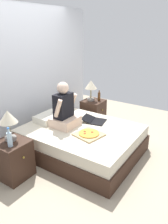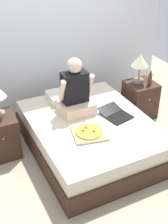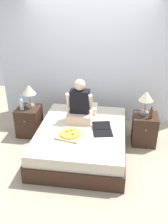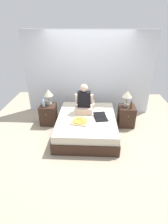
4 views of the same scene
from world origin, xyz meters
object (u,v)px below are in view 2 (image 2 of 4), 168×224
object	(u,v)px
lamp_on_right_nightstand	(140,62)
laptop	(117,115)
beer_bottle	(150,79)
nightstand_left	(0,136)
person_seated	(75,93)
pizza_box	(89,133)
bed	(90,135)
nightstand_right	(140,99)

from	to	relation	value
lamp_on_right_nightstand	laptop	distance (m)	1.00
beer_bottle	laptop	world-z (taller)	beer_bottle
nightstand_left	beer_bottle	bearing A→B (deg)	-2.49
nightstand_left	person_seated	world-z (taller)	person_seated
pizza_box	beer_bottle	bearing A→B (deg)	23.91
bed	nightstand_right	distance (m)	1.20
pizza_box	nightstand_right	bearing A→B (deg)	28.65
lamp_on_right_nightstand	beer_bottle	xyz separation A→B (m)	(0.10, -0.15, -0.23)
lamp_on_right_nightstand	beer_bottle	world-z (taller)	lamp_on_right_nightstand
nightstand_left	beer_bottle	distance (m)	2.34
person_seated	pizza_box	xyz separation A→B (m)	(-0.08, -0.56, -0.27)
lamp_on_right_nightstand	laptop	xyz separation A→B (m)	(-0.72, -0.55, -0.41)
laptop	pizza_box	bearing A→B (deg)	-159.28
bed	laptop	world-z (taller)	laptop
nightstand_left	pizza_box	distance (m)	1.20
nightstand_left	lamp_on_right_nightstand	size ratio (longest dim) A/B	1.28
nightstand_left	pizza_box	xyz separation A→B (m)	(0.96, -0.69, 0.20)
nightstand_right	beer_bottle	bearing A→B (deg)	-54.99
bed	laptop	distance (m)	0.45
nightstand_left	lamp_on_right_nightstand	bearing A→B (deg)	1.30
person_seated	nightstand_left	bearing A→B (deg)	172.36
lamp_on_right_nightstand	laptop	bearing A→B (deg)	-142.78
nightstand_right	pizza_box	bearing A→B (deg)	-151.35
nightstand_left	pizza_box	bearing A→B (deg)	-35.86
nightstand_right	beer_bottle	size ratio (longest dim) A/B	2.51
lamp_on_right_nightstand	beer_bottle	bearing A→B (deg)	-56.31
nightstand_left	pizza_box	world-z (taller)	nightstand_left
nightstand_right	nightstand_left	bearing A→B (deg)	180.00
nightstand_right	lamp_on_right_nightstand	distance (m)	0.62
bed	pizza_box	world-z (taller)	pizza_box
nightstand_left	lamp_on_right_nightstand	world-z (taller)	lamp_on_right_nightstand
beer_bottle	person_seated	world-z (taller)	person_seated
nightstand_right	person_seated	world-z (taller)	person_seated
pizza_box	lamp_on_right_nightstand	bearing A→B (deg)	30.96
lamp_on_right_nightstand	pizza_box	distance (m)	1.51
beer_bottle	pizza_box	size ratio (longest dim) A/B	0.49
lamp_on_right_nightstand	bed	bearing A→B (deg)	-155.70
person_seated	beer_bottle	bearing A→B (deg)	1.78
laptop	pizza_box	size ratio (longest dim) A/B	0.99
bed	pizza_box	size ratio (longest dim) A/B	4.07
nightstand_left	laptop	distance (m)	1.58
bed	person_seated	xyz separation A→B (m)	(-0.08, 0.30, 0.53)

